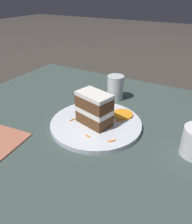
% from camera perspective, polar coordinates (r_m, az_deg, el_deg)
% --- Properties ---
extents(ground_plane, '(6.00, 6.00, 0.00)m').
position_cam_1_polar(ground_plane, '(0.78, -0.01, -5.10)').
color(ground_plane, '#38332D').
rests_on(ground_plane, ground).
extents(dining_table, '(0.91, 1.16, 0.04)m').
position_cam_1_polar(dining_table, '(0.77, -0.01, -3.97)').
color(dining_table, '#384742').
rests_on(dining_table, ground).
extents(plate, '(0.31, 0.31, 0.01)m').
position_cam_1_polar(plate, '(0.74, -0.00, -3.06)').
color(plate, silver).
rests_on(plate, dining_table).
extents(cake_slice, '(0.09, 0.13, 0.11)m').
position_cam_1_polar(cake_slice, '(0.70, -0.47, 0.87)').
color(cake_slice, brown).
rests_on(cake_slice, plate).
extents(cream_dollop, '(0.05, 0.04, 0.04)m').
position_cam_1_polar(cream_dollop, '(0.80, 0.50, 2.18)').
color(cream_dollop, white).
rests_on(cream_dollop, plate).
extents(orange_garnish, '(0.07, 0.07, 0.01)m').
position_cam_1_polar(orange_garnish, '(0.78, 6.96, -0.60)').
color(orange_garnish, orange).
rests_on(orange_garnish, plate).
extents(carrot_shreds_scatter, '(0.13, 0.19, 0.00)m').
position_cam_1_polar(carrot_shreds_scatter, '(0.71, 0.16, -3.95)').
color(carrot_shreds_scatter, orange).
rests_on(carrot_shreds_scatter, plate).
extents(drinking_glass, '(0.07, 0.07, 0.10)m').
position_cam_1_polar(drinking_glass, '(0.91, 5.06, 6.02)').
color(drinking_glass, silver).
rests_on(drinking_glass, dining_table).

